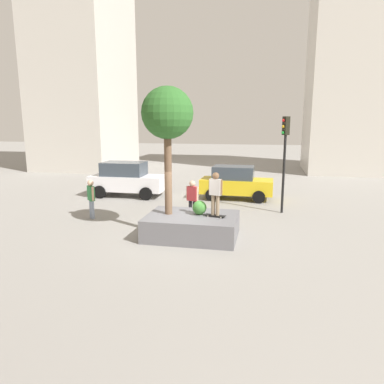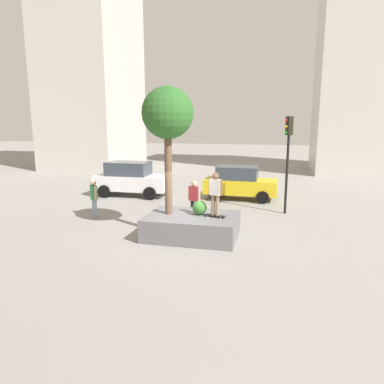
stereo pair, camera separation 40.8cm
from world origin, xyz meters
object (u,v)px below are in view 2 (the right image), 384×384
(skateboard, at_px, (215,216))
(passerby_with_bag, at_px, (94,196))
(taxi_cab, at_px, (240,183))
(planter_ledge, at_px, (192,226))
(traffic_light_corner, at_px, (288,148))
(sedan_parked, at_px, (131,179))
(bystander_watching, at_px, (194,197))
(skateboarder, at_px, (215,191))
(plaza_tree, at_px, (168,115))

(skateboard, distance_m, passerby_with_bag, 6.16)
(taxi_cab, bearing_deg, planter_ledge, -98.09)
(traffic_light_corner, bearing_deg, taxi_cab, 132.38)
(sedan_parked, bearing_deg, bystander_watching, -40.45)
(skateboard, xyz_separation_m, sedan_parked, (-6.26, 6.79, 0.12))
(planter_ledge, height_order, passerby_with_bag, passerby_with_bag)
(sedan_parked, height_order, traffic_light_corner, traffic_light_corner)
(sedan_parked, height_order, taxi_cab, sedan_parked)
(taxi_cab, bearing_deg, passerby_with_bag, -137.32)
(planter_ledge, distance_m, bystander_watching, 2.73)
(skateboarder, height_order, bystander_watching, skateboarder)
(skateboarder, relative_size, traffic_light_corner, 0.35)
(bystander_watching, height_order, passerby_with_bag, passerby_with_bag)
(plaza_tree, distance_m, sedan_parked, 8.79)
(planter_ledge, height_order, skateboarder, skateboarder)
(traffic_light_corner, height_order, bystander_watching, traffic_light_corner)
(plaza_tree, relative_size, taxi_cab, 1.16)
(skateboard, relative_size, sedan_parked, 0.19)
(planter_ledge, relative_size, passerby_with_bag, 1.92)
(planter_ledge, relative_size, bystander_watching, 1.96)
(plaza_tree, bearing_deg, planter_ledge, -1.88)
(planter_ledge, height_order, bystander_watching, bystander_watching)
(skateboarder, bearing_deg, taxi_cab, 88.94)
(planter_ledge, distance_m, traffic_light_corner, 6.33)
(taxi_cab, height_order, traffic_light_corner, traffic_light_corner)
(taxi_cab, relative_size, traffic_light_corner, 0.89)
(traffic_light_corner, distance_m, passerby_with_bag, 9.23)
(taxi_cab, xyz_separation_m, traffic_light_corner, (2.48, -2.72, 2.17))
(passerby_with_bag, bearing_deg, taxi_cab, 42.68)
(skateboarder, bearing_deg, bystander_watching, 118.14)
(bystander_watching, bearing_deg, traffic_light_corner, 25.16)
(planter_ledge, height_order, skateboard, skateboard)
(plaza_tree, relative_size, skateboarder, 2.97)
(traffic_light_corner, relative_size, passerby_with_bag, 2.58)
(skateboarder, xyz_separation_m, taxi_cab, (0.14, 7.29, -0.89))
(skateboard, xyz_separation_m, taxi_cab, (0.14, 7.29, 0.05))
(skateboarder, xyz_separation_m, sedan_parked, (-6.26, 6.79, -0.82))
(skateboard, bearing_deg, planter_ledge, 176.41)
(skateboard, bearing_deg, plaza_tree, 177.28)
(planter_ledge, bearing_deg, bystander_watching, 101.56)
(planter_ledge, xyz_separation_m, bystander_watching, (-0.54, 2.62, 0.58))
(skateboard, distance_m, skateboarder, 0.94)
(bystander_watching, xyz_separation_m, passerby_with_bag, (-4.48, -0.95, 0.02))
(sedan_parked, relative_size, traffic_light_corner, 0.96)
(plaza_tree, xyz_separation_m, traffic_light_corner, (4.44, 4.49, -1.45))
(plaza_tree, distance_m, passerby_with_bag, 5.66)
(plaza_tree, xyz_separation_m, skateboarder, (1.82, -0.09, -2.73))
(planter_ledge, bearing_deg, skateboarder, -3.59)
(taxi_cab, bearing_deg, skateboard, -91.06)
(skateboard, xyz_separation_m, passerby_with_bag, (-5.91, 1.72, 0.12))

